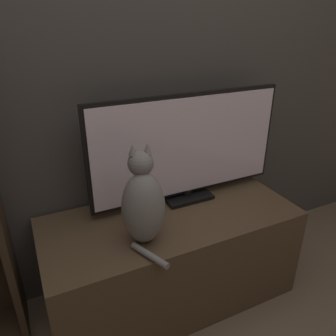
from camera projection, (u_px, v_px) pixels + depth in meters
The scene contains 4 objects.
wall_back at pixel (142, 43), 1.55m from camera, with size 4.80×0.05×2.60m.
tv_stand at pixel (171, 257), 1.73m from camera, with size 1.27×0.56×0.52m.
tv at pixel (188, 148), 1.66m from camera, with size 1.05×0.16×0.57m.
cat at pixel (143, 204), 1.37m from camera, with size 0.22×0.32×0.45m.
Camera 1 is at (-0.61, -0.32, 1.42)m, focal length 35.00 mm.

